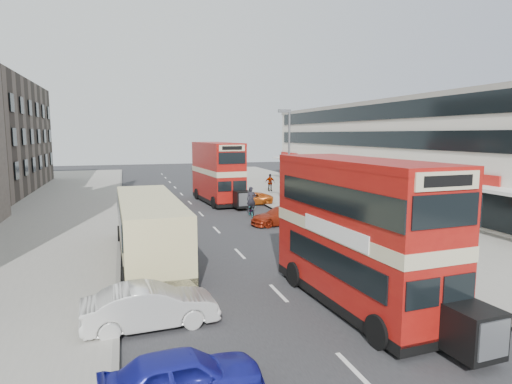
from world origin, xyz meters
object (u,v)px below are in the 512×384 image
object	(u,v)px
street_lamp	(288,153)
bus_main	(359,233)
pedestrian_near	(314,207)
car_right_a	(281,216)
coach	(149,226)
bus_second	(218,172)
pedestrian_far	(270,183)
cyclist	(251,206)
car_left_front	(151,306)
car_right_b	(250,199)
car_left_near	(183,377)

from	to	relation	value
street_lamp	bus_main	world-z (taller)	street_lamp
bus_main	pedestrian_near	distance (m)	15.54
street_lamp	car_right_a	bearing A→B (deg)	-117.60
coach	pedestrian_near	size ratio (longest dim) A/B	6.15
bus_second	pedestrian_far	bearing A→B (deg)	-147.85
coach	car_right_a	distance (m)	11.14
street_lamp	bus_second	world-z (taller)	street_lamp
car_right_a	cyclist	size ratio (longest dim) A/B	1.90
street_lamp	car_left_front	distance (m)	21.51
coach	cyclist	xyz separation A→B (m)	(8.09, 9.58, -0.88)
car_right_b	pedestrian_near	bearing A→B (deg)	22.06
bus_main	car_left_near	bearing A→B (deg)	26.73
bus_second	coach	size ratio (longest dim) A/B	0.88
bus_main	bus_second	bearing A→B (deg)	-94.18
car_right_b	bus_second	bearing A→B (deg)	-121.64
bus_main	car_right_b	xyz separation A→B (m)	(2.67, 23.29, -2.19)
bus_second	pedestrian_near	world-z (taller)	bus_second
car_right_b	pedestrian_far	xyz separation A→B (m)	(4.26, 7.19, 0.53)
bus_second	pedestrian_near	xyz separation A→B (m)	(4.77, -10.69, -1.75)
pedestrian_near	pedestrian_far	size ratio (longest dim) A/B	0.96
bus_second	car_left_near	size ratio (longest dim) A/B	2.53
coach	bus_second	bearing A→B (deg)	65.80
bus_main	bus_second	world-z (taller)	bus_second
coach	pedestrian_far	world-z (taller)	coach
car_right_b	pedestrian_far	bearing A→B (deg)	156.79
street_lamp	pedestrian_near	size ratio (longest dim) A/B	4.52
coach	car_right_a	world-z (taller)	coach
bus_second	car_right_b	world-z (taller)	bus_second
bus_main	car_left_near	world-z (taller)	bus_main
car_right_b	cyclist	bearing A→B (deg)	-8.05
street_lamp	car_left_near	bearing A→B (deg)	-116.64
coach	car_right_a	xyz separation A→B (m)	(9.23, 6.14, -1.08)
bus_main	coach	xyz separation A→B (m)	(-6.93, 8.26, -1.03)
car_left_near	pedestrian_near	bearing A→B (deg)	-37.76
car_left_front	pedestrian_far	world-z (taller)	pedestrian_far
car_left_near	car_right_b	world-z (taller)	car_left_near
bus_second	pedestrian_far	size ratio (longest dim) A/B	5.20
car_left_near	street_lamp	bearing A→B (deg)	-32.13
pedestrian_far	car_right_b	bearing A→B (deg)	-117.78
car_left_front	coach	bearing A→B (deg)	-7.35
car_right_b	cyclist	size ratio (longest dim) A/B	1.73
coach	pedestrian_near	bearing A→B (deg)	26.63
cyclist	car_left_near	bearing A→B (deg)	-105.65
pedestrian_near	cyclist	world-z (taller)	cyclist
street_lamp	car_right_a	world-z (taller)	street_lamp
bus_main	pedestrian_far	distance (m)	31.30
car_left_near	car_right_a	xyz separation A→B (m)	(9.19, 18.48, -0.02)
car_left_near	pedestrian_near	size ratio (longest dim) A/B	2.14
street_lamp	car_right_a	distance (m)	5.81
coach	car_left_front	bearing A→B (deg)	-94.81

